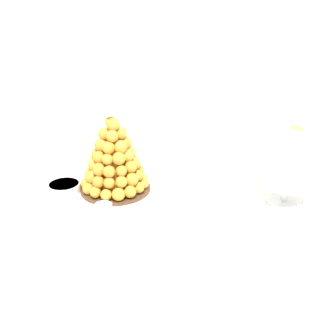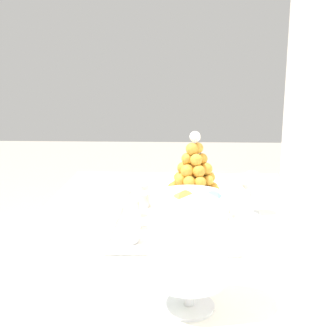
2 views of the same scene
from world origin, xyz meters
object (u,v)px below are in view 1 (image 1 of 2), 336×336
dessert_cup_mid_right (144,214)px  dessert_cup_right (179,215)px  dessert_cup_left (38,209)px  dessert_cup_mid_left (71,210)px  creme_brulee_ramekin (64,187)px  macaron_goblet (289,157)px  croquembouche (114,159)px  dessert_cup_centre (104,214)px  wine_glass (111,140)px  serving_tray (117,200)px

dessert_cup_mid_right → dessert_cup_right: (0.10, 0.00, 0.00)m
dessert_cup_left → dessert_cup_mid_left: 0.09m
dessert_cup_left → dessert_cup_right: (0.39, 0.00, -0.00)m
creme_brulee_ramekin → macaron_goblet: (0.68, 0.01, 0.12)m
creme_brulee_ramekin → croquembouche: bearing=10.1°
croquembouche → dessert_cup_mid_left: (-0.09, -0.18, -0.08)m
dessert_cup_mid_left → dessert_cup_centre: bearing=-11.5°
macaron_goblet → wine_glass: size_ratio=1.77×
dessert_cup_left → wine_glass: bearing=70.8°
dessert_cup_mid_right → serving_tray: bearing=130.5°
dessert_cup_centre → macaron_goblet: (0.51, 0.18, 0.11)m
wine_glass → dessert_cup_mid_right: bearing=-65.6°
serving_tray → croquembouche: croquembouche is taller
dessert_cup_right → macaron_goblet: 0.37m
croquembouche → creme_brulee_ramekin: (-0.16, -0.03, -0.09)m
croquembouche → dessert_cup_centre: size_ratio=4.98×
dessert_cup_left → dessert_cup_mid_left: bearing=3.7°
croquembouche → dessert_cup_mid_right: size_ratio=5.32×
dessert_cup_mid_left → croquembouche: bearing=63.9°
serving_tray → dessert_cup_right: 0.23m
dessert_cup_mid_right → dessert_cup_centre: bearing=-173.1°
dessert_cup_right → croquembouche: bearing=139.7°
croquembouche → dessert_cup_mid_left: 0.21m
dessert_cup_mid_left → dessert_cup_right: bearing=-0.8°
dessert_cup_right → macaron_goblet: (0.31, 0.16, 0.12)m
dessert_cup_mid_right → creme_brulee_ramekin: size_ratio=0.50×
dessert_cup_left → dessert_cup_right: dessert_cup_left is taller
serving_tray → dessert_cup_mid_right: size_ratio=10.71×
croquembouche → dessert_cup_left: 0.27m
dessert_cup_centre → creme_brulee_ramekin: dessert_cup_centre is taller
dessert_cup_left → dessert_cup_centre: 0.19m
dessert_cup_mid_left → wine_glass: wine_glass is taller
dessert_cup_left → creme_brulee_ramekin: size_ratio=0.56×
dessert_cup_mid_left → dessert_cup_centre: (0.10, -0.02, 0.00)m
serving_tray → creme_brulee_ramekin: bearing=167.5°
serving_tray → croquembouche: size_ratio=2.02×
serving_tray → dessert_cup_centre: (-0.01, -0.13, 0.03)m
dessert_cup_centre → dessert_cup_right: (0.20, 0.02, -0.00)m
croquembouche → macaron_goblet: croquembouche is taller
serving_tray → dessert_cup_left: (-0.20, -0.12, 0.03)m
dessert_cup_centre → creme_brulee_ramekin: bearing=134.8°
serving_tray → dessert_cup_right: dessert_cup_right is taller
dessert_cup_left → dessert_cup_centre: dessert_cup_centre is taller
croquembouche → dessert_cup_left: croquembouche is taller
wine_glass → creme_brulee_ramekin: bearing=-116.0°
dessert_cup_left → dessert_cup_centre: size_ratio=1.05×
serving_tray → dessert_cup_centre: size_ratio=10.04×
dessert_cup_left → macaron_goblet: 0.73m
macaron_goblet → creme_brulee_ramekin: bearing=-179.3°
serving_tray → dessert_cup_mid_left: dessert_cup_mid_left is taller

